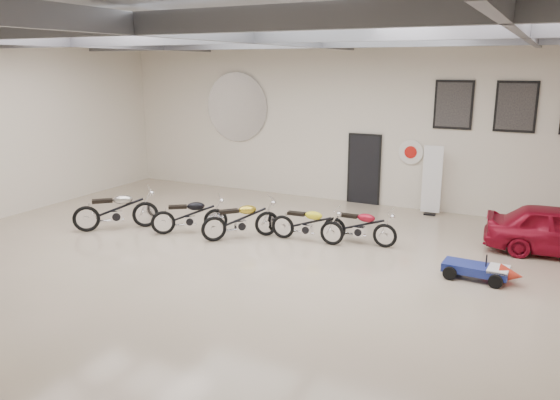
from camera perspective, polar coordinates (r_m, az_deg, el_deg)
The scene contains 16 objects.
floor at distance 12.08m, azimuth -2.57°, elevation -6.30°, with size 16.00×12.00×0.01m, color tan.
ceiling at distance 11.36m, azimuth -2.85°, elevation 18.08°, with size 16.00×12.00×0.01m, color slate.
back_wall at distance 16.90m, azimuth 7.39°, elevation 8.14°, with size 16.00×0.02×5.00m, color beige.
ceiling_beams at distance 11.35m, azimuth -2.84°, elevation 16.82°, with size 15.80×11.80×0.32m, color slate, non-canonical shape.
door at distance 16.91m, azimuth 8.78°, elevation 3.13°, with size 0.92×0.08×2.10m, color black.
logo_plaque at distance 18.54m, azimuth -4.54°, elevation 9.65°, with size 2.30×0.06×1.16m, color silver, non-canonical shape.
poster_left at distance 16.08m, azimuth 17.68°, elevation 9.46°, with size 1.05×0.08×1.35m, color black, non-canonical shape.
poster_mid at distance 15.90m, azimuth 23.43°, elevation 8.94°, with size 1.05×0.08×1.35m, color black, non-canonical shape.
oil_sign at distance 16.43m, azimuth 13.52°, elevation 4.89°, with size 0.72×0.10×0.72m, color white, non-canonical shape.
banner_stand at distance 15.98m, azimuth 15.58°, elevation 1.88°, with size 0.53×0.21×1.96m, color white, non-canonical shape.
motorcycle_silver at distance 14.75m, azimuth -16.78°, elevation -0.90°, with size 2.11×0.65×1.10m, color silver, non-canonical shape.
motorcycle_black at distance 14.01m, azimuth -9.45°, elevation -1.51°, with size 1.89×0.58×0.98m, color silver, non-canonical shape.
motorcycle_gold at distance 13.42m, azimuth -4.13°, elevation -1.98°, with size 1.94×0.60×1.01m, color silver, non-canonical shape.
motorcycle_yellow at distance 13.18m, azimuth 2.84°, elevation -2.40°, with size 1.81×0.56×0.94m, color silver, non-canonical shape.
motorcycle_red at distance 13.14m, azimuth 8.29°, elevation -2.62°, with size 1.79×0.56×0.93m, color silver, non-canonical shape.
go_kart at distance 11.63m, azimuth 20.41°, elevation -6.57°, with size 1.54×0.69×0.56m, color navy, non-canonical shape.
Camera 1 is at (5.56, -9.88, 4.18)m, focal length 35.00 mm.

